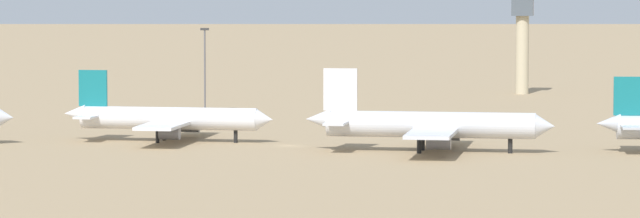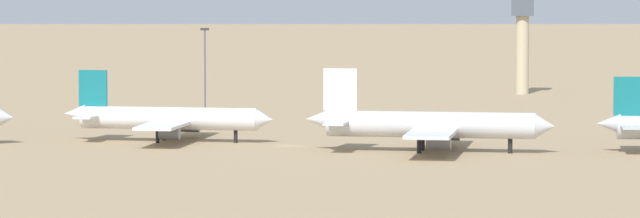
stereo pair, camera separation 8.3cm
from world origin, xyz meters
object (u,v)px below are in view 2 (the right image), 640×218
object	(u,v)px
parked_jet_teal_3	(167,118)
light_pole_mid	(205,65)
parked_jet_white_4	(428,125)
control_tower	(522,33)

from	to	relation	value
parked_jet_teal_3	light_pole_mid	bearing A→B (deg)	97.09
parked_jet_white_4	light_pole_mid	bearing A→B (deg)	126.57
parked_jet_teal_3	light_pole_mid	size ratio (longest dim) A/B	2.12
parked_jet_white_4	light_pole_mid	xyz separation A→B (m)	(-55.60, 75.86, 5.75)
parked_jet_teal_3	control_tower	world-z (taller)	control_tower
control_tower	light_pole_mid	bearing A→B (deg)	-131.78
parked_jet_teal_3	parked_jet_white_4	world-z (taller)	parked_jet_white_4
parked_jet_white_4	control_tower	xyz separation A→B (m)	(8.13, 147.19, 10.22)
control_tower	light_pole_mid	distance (m)	95.76
control_tower	light_pole_mid	size ratio (longest dim) A/B	1.35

